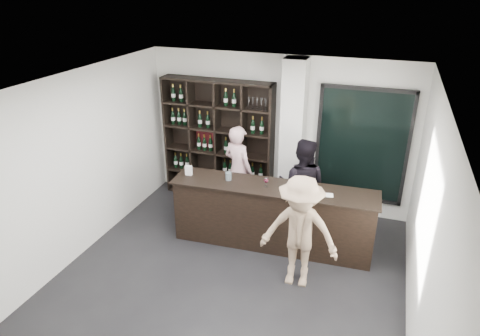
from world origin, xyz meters
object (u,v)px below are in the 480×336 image
at_px(tasting_counter, 272,216).
at_px(customer, 299,233).
at_px(wine_shelf, 218,141).
at_px(taster_black, 302,186).
at_px(taster_pink, 238,170).

xyz_separation_m(tasting_counter, customer, (0.61, -0.82, 0.31)).
height_order(tasting_counter, customer, customer).
distance_m(tasting_counter, customer, 1.07).
distance_m(wine_shelf, customer, 3.04).
distance_m(wine_shelf, tasting_counter, 2.12).
xyz_separation_m(wine_shelf, taster_black, (1.83, -0.72, -0.35)).
height_order(tasting_counter, taster_black, taster_black).
relative_size(tasting_counter, taster_black, 1.93).
relative_size(wine_shelf, customer, 1.40).
bearing_deg(customer, taster_pink, 130.56).
bearing_deg(taster_black, taster_pink, -12.31).
bearing_deg(wine_shelf, tasting_counter, -41.94).
height_order(taster_black, customer, customer).
relative_size(wine_shelf, taster_black, 1.41).
height_order(wine_shelf, customer, wine_shelf).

